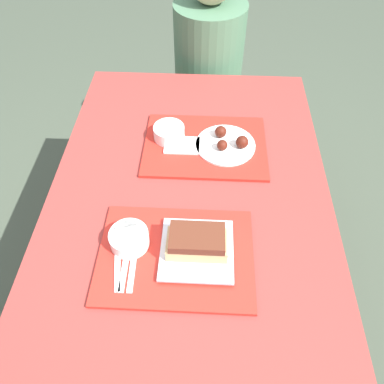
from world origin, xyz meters
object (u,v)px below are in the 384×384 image
(brisket_sandwich_plate, at_px, (197,245))
(tray_far, at_px, (205,146))
(wings_plate_far, at_px, (227,143))
(person_seated_across, at_px, (209,48))
(tray_near, at_px, (176,256))
(bowl_coleslaw_far, at_px, (169,132))
(bowl_coleslaw_near, at_px, (129,238))

(brisket_sandwich_plate, bearing_deg, tray_far, 88.43)
(brisket_sandwich_plate, relative_size, wings_plate_far, 0.96)
(tray_far, distance_m, person_seated_across, 0.70)
(tray_near, bearing_deg, wings_plate_far, 71.99)
(tray_near, relative_size, bowl_coleslaw_far, 3.92)
(tray_near, bearing_deg, person_seated_across, 86.40)
(tray_near, relative_size, bowl_coleslaw_near, 3.92)
(tray_far, relative_size, bowl_coleslaw_far, 3.92)
(tray_near, xyz_separation_m, bowl_coleslaw_far, (-0.06, 0.50, 0.03))
(tray_near, distance_m, brisket_sandwich_plate, 0.07)
(bowl_coleslaw_near, height_order, person_seated_across, person_seated_across)
(tray_near, xyz_separation_m, bowl_coleslaw_near, (-0.14, 0.03, 0.03))
(person_seated_across, bearing_deg, bowl_coleslaw_far, -101.55)
(tray_far, relative_size, bowl_coleslaw_near, 3.92)
(bowl_coleslaw_near, xyz_separation_m, wings_plate_far, (0.29, 0.44, -0.01))
(bowl_coleslaw_far, xyz_separation_m, wings_plate_far, (0.22, -0.03, -0.01))
(bowl_coleslaw_far, bearing_deg, bowl_coleslaw_near, -98.95)
(tray_far, height_order, person_seated_across, person_seated_across)
(bowl_coleslaw_far, height_order, person_seated_across, person_seated_across)
(wings_plate_far, bearing_deg, person_seated_across, 96.41)
(wings_plate_far, distance_m, person_seated_across, 0.71)
(bowl_coleslaw_far, height_order, wings_plate_far, wings_plate_far)
(tray_far, bearing_deg, person_seated_across, 89.95)
(wings_plate_far, relative_size, person_seated_across, 0.31)
(bowl_coleslaw_near, height_order, wings_plate_far, wings_plate_far)
(tray_far, height_order, brisket_sandwich_plate, brisket_sandwich_plate)
(brisket_sandwich_plate, bearing_deg, bowl_coleslaw_far, 104.11)
(bowl_coleslaw_far, bearing_deg, brisket_sandwich_plate, -75.89)
(tray_near, height_order, bowl_coleslaw_near, bowl_coleslaw_near)
(person_seated_across, bearing_deg, wings_plate_far, -83.59)
(tray_near, relative_size, brisket_sandwich_plate, 2.14)
(tray_far, xyz_separation_m, brisket_sandwich_plate, (-0.01, -0.46, 0.04))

